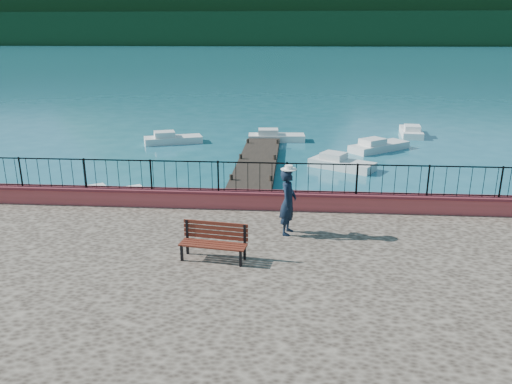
# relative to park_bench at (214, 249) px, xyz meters

# --- Properties ---
(ground) EXTENTS (2000.00, 2000.00, 0.00)m
(ground) POSITION_rel_park_bench_xyz_m (2.04, 0.22, -1.48)
(ground) COLOR #19596B
(ground) RESTS_ON ground
(parapet) EXTENTS (28.00, 0.46, 0.58)m
(parapet) POSITION_rel_park_bench_xyz_m (2.04, 3.92, 0.01)
(parapet) COLOR #B84246
(parapet) RESTS_ON promenade
(railing) EXTENTS (27.00, 0.05, 0.95)m
(railing) POSITION_rel_park_bench_xyz_m (2.04, 3.92, 0.77)
(railing) COLOR black
(railing) RESTS_ON parapet
(dock) EXTENTS (2.00, 16.00, 0.30)m
(dock) POSITION_rel_park_bench_xyz_m (0.04, 12.22, -1.33)
(dock) COLOR #2D231C
(dock) RESTS_ON ground
(far_forest) EXTENTS (900.00, 60.00, 18.00)m
(far_forest) POSITION_rel_park_bench_xyz_m (2.04, 300.22, 7.52)
(far_forest) COLOR black
(far_forest) RESTS_ON ground
(foothills) EXTENTS (900.00, 120.00, 44.00)m
(foothills) POSITION_rel_park_bench_xyz_m (2.04, 360.22, 20.52)
(foothills) COLOR black
(foothills) RESTS_ON ground
(companion_hill) EXTENTS (448.00, 384.00, 180.00)m
(companion_hill) POSITION_rel_park_bench_xyz_m (222.04, 560.22, -1.48)
(companion_hill) COLOR #142D23
(companion_hill) RESTS_ON ground
(park_bench) EXTENTS (1.74, 0.79, 0.93)m
(park_bench) POSITION_rel_park_bench_xyz_m (0.00, 0.00, 0.00)
(park_bench) COLOR black
(park_bench) RESTS_ON promenade
(person) EXTENTS (0.59, 0.77, 1.88)m
(person) POSITION_rel_park_bench_xyz_m (1.82, 1.87, 0.66)
(person) COLOR black
(person) RESTS_ON promenade
(hat) EXTENTS (0.44, 0.44, 0.12)m
(hat) POSITION_rel_park_bench_xyz_m (1.82, 1.87, 1.65)
(hat) COLOR white
(hat) RESTS_ON person
(boat_0) EXTENTS (3.48, 3.04, 0.80)m
(boat_0) POSITION_rel_park_bench_xyz_m (-5.65, 7.33, -1.08)
(boat_0) COLOR white
(boat_0) RESTS_ON ground
(boat_1) EXTENTS (3.50, 2.79, 0.80)m
(boat_1) POSITION_rel_park_bench_xyz_m (4.43, 13.73, -1.08)
(boat_1) COLOR silver
(boat_1) RESTS_ON ground
(boat_2) EXTENTS (3.87, 3.47, 0.80)m
(boat_2) POSITION_rel_park_bench_xyz_m (6.99, 18.13, -1.08)
(boat_2) COLOR silver
(boat_2) RESTS_ON ground
(boat_3) EXTENTS (3.79, 2.45, 0.80)m
(boat_3) POSITION_rel_park_bench_xyz_m (-5.68, 19.22, -1.08)
(boat_3) COLOR silver
(boat_3) RESTS_ON ground
(boat_4) EXTENTS (3.67, 1.53, 0.80)m
(boat_4) POSITION_rel_park_bench_xyz_m (0.81, 20.41, -1.08)
(boat_4) COLOR silver
(boat_4) RESTS_ON ground
(boat_5) EXTENTS (1.68, 3.57, 0.80)m
(boat_5) POSITION_rel_park_bench_xyz_m (9.89, 22.98, -1.08)
(boat_5) COLOR white
(boat_5) RESTS_ON ground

